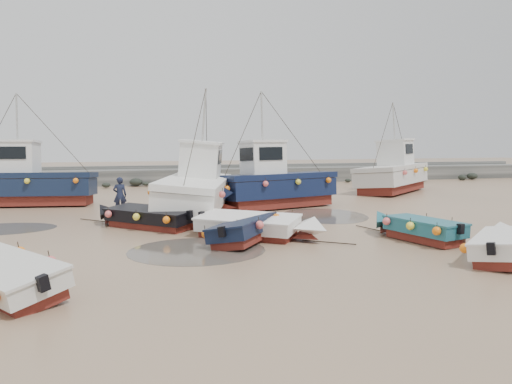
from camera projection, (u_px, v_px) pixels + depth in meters
ground at (260, 234)px, 19.89m from camera, size 120.00×120.00×0.00m
seawall at (200, 176)px, 41.15m from camera, size 60.00×4.92×1.50m
puddle_a at (197, 250)px, 16.97m from camera, size 4.70×4.70×0.01m
puddle_b at (324, 216)px, 24.42m from camera, size 4.13×4.13×0.01m
puddle_d at (266, 199)px, 30.66m from camera, size 6.64×6.64×0.01m
dinghy_1 at (249, 226)px, 18.50m from camera, size 3.80×5.00×1.43m
dinghy_2 at (417, 225)px, 18.64m from camera, size 2.44×5.02×1.43m
dinghy_3 at (505, 241)px, 15.84m from camera, size 4.64×4.48×1.43m
dinghy_4 at (144, 215)px, 21.29m from camera, size 5.21×4.69×1.43m
dinghy_5 at (257, 224)px, 19.04m from camera, size 5.56×4.20×1.43m
cabin_boat_0 at (23, 182)px, 27.72m from camera, size 9.62×3.32×6.22m
cabin_boat_1 at (196, 188)px, 24.74m from camera, size 4.91×11.09×6.22m
cabin_boat_2 at (268, 183)px, 26.75m from camera, size 9.46×4.50×6.22m
cabin_boat_3 at (396, 173)px, 34.89m from camera, size 8.45×7.66×6.22m
person at (120, 213)px, 25.20m from camera, size 0.70×0.48×1.84m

